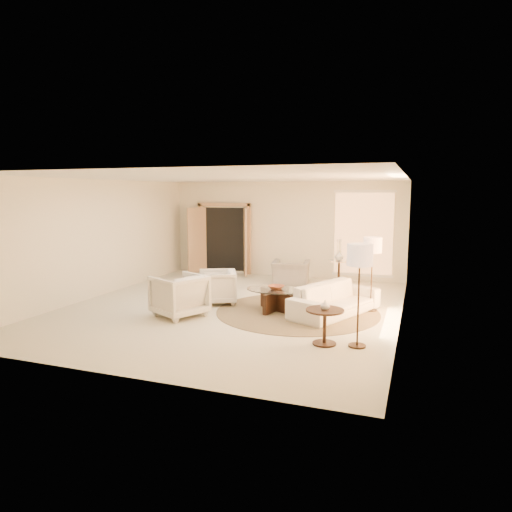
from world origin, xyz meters
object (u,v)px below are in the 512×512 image
(side_table, at_px, (339,270))
(side_vase, at_px, (339,256))
(armchair_left, at_px, (217,285))
(sofa, at_px, (335,299))
(accent_chair, at_px, (291,269))
(end_vase, at_px, (325,305))
(floor_lamp_near, at_px, (373,248))
(bowl, at_px, (276,287))
(coffee_table, at_px, (276,297))
(armchair_right, at_px, (179,293))
(floor_lamp_far, at_px, (360,260))
(end_table, at_px, (325,320))

(side_table, relative_size, side_vase, 2.56)
(armchair_left, bearing_deg, sofa, 63.54)
(armchair_left, height_order, accent_chair, accent_chair)
(sofa, bearing_deg, end_vase, -150.30)
(floor_lamp_near, distance_m, bowl, 2.17)
(coffee_table, height_order, side_vase, side_vase)
(armchair_right, distance_m, accent_chair, 4.11)
(side_table, distance_m, end_vase, 5.05)
(coffee_table, distance_m, floor_lamp_near, 2.26)
(armchair_left, xyz_separation_m, floor_lamp_near, (3.33, 0.51, 0.92))
(side_table, relative_size, end_vase, 4.39)
(coffee_table, bearing_deg, side_vase, 76.51)
(floor_lamp_near, relative_size, side_vase, 5.95)
(side_table, bearing_deg, accent_chair, -163.60)
(coffee_table, xyz_separation_m, side_vase, (0.78, 3.23, 0.50))
(armchair_right, distance_m, floor_lamp_near, 4.10)
(floor_lamp_near, height_order, side_vase, floor_lamp_near)
(accent_chair, bearing_deg, armchair_left, 60.84)
(sofa, height_order, armchair_right, armchair_right)
(floor_lamp_near, bearing_deg, bowl, -159.70)
(armchair_right, xyz_separation_m, side_vase, (2.50, 4.28, 0.33))
(sofa, distance_m, armchair_right, 3.18)
(side_vase, bearing_deg, accent_chair, -163.60)
(floor_lamp_near, height_order, end_vase, floor_lamp_near)
(armchair_right, relative_size, floor_lamp_far, 0.56)
(side_table, bearing_deg, end_table, -83.03)
(accent_chair, bearing_deg, floor_lamp_near, 128.30)
(sofa, bearing_deg, end_table, -150.30)
(side_table, xyz_separation_m, floor_lamp_far, (1.14, -4.94, 1.03))
(accent_chair, relative_size, floor_lamp_near, 0.63)
(armchair_left, xyz_separation_m, floor_lamp_far, (3.36, -1.90, 1.02))
(armchair_right, height_order, accent_chair, armchair_right)
(armchair_right, relative_size, side_table, 1.39)
(side_table, xyz_separation_m, floor_lamp_near, (1.11, -2.53, 0.93))
(end_vase, relative_size, side_vase, 0.58)
(coffee_table, bearing_deg, accent_chair, 99.43)
(side_table, relative_size, floor_lamp_near, 0.43)
(armchair_left, bearing_deg, floor_lamp_near, 73.07)
(coffee_table, relative_size, floor_lamp_near, 1.07)
(coffee_table, relative_size, side_vase, 6.37)
(floor_lamp_near, height_order, bowl, floor_lamp_near)
(accent_chair, bearing_deg, end_table, 102.78)
(floor_lamp_near, xyz_separation_m, floor_lamp_far, (0.03, -2.41, 0.10))
(armchair_left, distance_m, end_table, 3.45)
(accent_chair, relative_size, bowl, 2.98)
(armchair_left, bearing_deg, floor_lamp_far, 34.97)
(floor_lamp_near, bearing_deg, floor_lamp_far, -89.24)
(armchair_right, xyz_separation_m, coffee_table, (1.73, 1.05, -0.17))
(floor_lamp_near, xyz_separation_m, bowl, (-1.88, -0.70, -0.82))
(armchair_right, xyz_separation_m, floor_lamp_near, (3.61, 1.74, 0.86))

